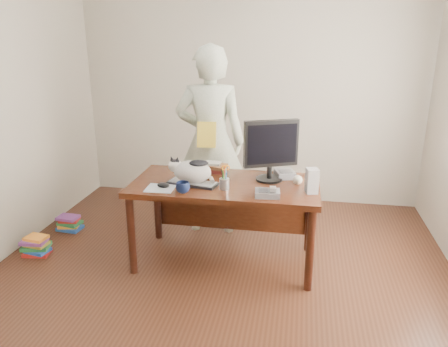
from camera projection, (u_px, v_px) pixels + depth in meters
room at (210, 129)px, 3.00m from camera, size 4.50×4.50×4.50m
desk at (227, 196)px, 3.86m from camera, size 1.60×0.80×0.75m
keyboard at (193, 183)px, 3.70m from camera, size 0.45×0.24×0.03m
cat at (191, 171)px, 3.67m from camera, size 0.42×0.26×0.24m
monitor at (271, 147)px, 3.70m from camera, size 0.46×0.30×0.53m
pen_cup at (224, 182)px, 3.58m from camera, size 0.10×0.10×0.21m
mousepad at (160, 188)px, 3.61m from camera, size 0.24×0.22×0.01m
mouse at (163, 185)px, 3.62m from camera, size 0.11×0.07×0.04m
coffee_mug at (183, 187)px, 3.50m from camera, size 0.15×0.15×0.09m
phone at (268, 193)px, 3.43m from camera, size 0.21×0.18×0.09m
speaker at (312, 181)px, 3.49m from camera, size 0.11×0.12×0.20m
baseball at (298, 180)px, 3.69m from camera, size 0.08×0.08×0.08m
book_stack at (214, 167)px, 4.04m from camera, size 0.25×0.20×0.09m
calculator at (285, 174)px, 3.89m from camera, size 0.21×0.24×0.06m
person at (210, 142)px, 4.34m from camera, size 0.73×0.51×1.89m
held_book at (207, 135)px, 4.14m from camera, size 0.19×0.12×0.25m
book_pile_a at (36, 246)px, 4.06m from camera, size 0.27×0.22×0.18m
book_pile_b at (69, 223)px, 4.57m from camera, size 0.26×0.20×0.15m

